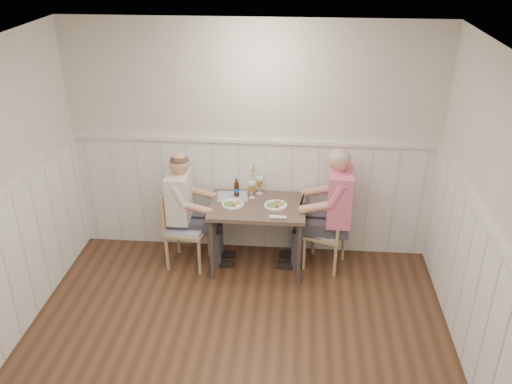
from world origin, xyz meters
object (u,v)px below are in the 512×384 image
Objects in this scene: chair_right at (330,229)px; chair_left at (182,224)px; dining_table at (258,213)px; man_in_pink at (334,219)px; beer_bottle at (237,189)px; diner_cream at (184,217)px; grass_vase at (251,180)px.

chair_right is 1.60m from chair_left.
dining_table is 0.84m from chair_left.
man_in_pink reaches higher than beer_bottle.
chair_left is at bearing -160.45° from beer_bottle.
chair_left is 1.64m from man_in_pink.
man_in_pink reaches higher than diner_cream.
chair_right is 4.13× the size of beer_bottle.
grass_vase is at bearing 30.22° from beer_bottle.
chair_right is 0.60× the size of man_in_pink.
grass_vase is at bearing 108.62° from dining_table.
dining_table is at bearing -71.38° from grass_vase.
grass_vase reaches higher than chair_left.
beer_bottle is at bearing 143.38° from dining_table.
chair_right is at bearing -14.44° from grass_vase.
diner_cream is at bearing 178.43° from dining_table.
dining_table is 4.87× the size of beer_bottle.
man_in_pink is 1.09m from beer_bottle.
dining_table is 0.81m from man_in_pink.
chair_left is (-1.60, -0.07, 0.03)m from chair_right.
chair_right is at bearing 172.13° from man_in_pink.
chair_left is at bearing -158.07° from grass_vase.
grass_vase is (0.71, 0.25, 0.37)m from diner_cream.
grass_vase reaches higher than beer_bottle.
diner_cream reaches higher than grass_vase.
grass_vase is (0.73, 0.29, 0.43)m from chair_left.
chair_right is 0.95× the size of chair_left.
man_in_pink reaches higher than grass_vase.
grass_vase reaches higher than chair_right.
man_in_pink is 1.61m from diner_cream.
chair_right is at bearing 2.50° from chair_left.
chair_right is 0.14m from man_in_pink.
chair_right is at bearing -7.54° from beer_bottle.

